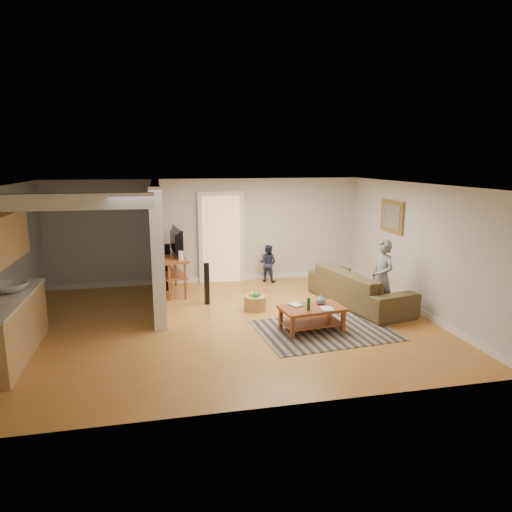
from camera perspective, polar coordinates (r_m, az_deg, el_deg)
The scene contains 11 objects.
ground at distance 8.47m, azimuth -3.55°, elevation -8.34°, with size 7.50×7.50×0.00m, color olive.
room_shell at distance 8.42m, azimuth -11.31°, elevation 1.62°, with size 7.54×6.02×2.52m.
area_rug at distance 8.18m, azimuth 8.63°, elevation -9.15°, with size 2.31×1.69×0.01m, color black.
sofa at distance 9.73m, azimuth 12.69°, elevation -5.90°, with size 2.49×0.97×0.73m, color #4D4826.
coffee_table at distance 8.07m, azimuth 7.07°, elevation -6.95°, with size 1.16×0.77×0.64m.
tv_console at distance 10.29m, azimuth -10.36°, elevation -0.40°, with size 0.69×1.40×1.16m.
speaker_left at distance 9.44m, azimuth -6.17°, elevation -3.45°, with size 0.09×0.09×0.88m, color black.
speaker_right at distance 10.55m, azimuth -10.94°, elevation -1.39°, with size 0.11×0.11×1.08m, color black.
toy_basket at distance 9.11m, azimuth -0.10°, elevation -5.78°, with size 0.44×0.44×0.39m.
child at distance 9.30m, azimuth 15.27°, elevation -6.88°, with size 0.53×0.35×1.45m, color gray.
toddler at distance 11.26m, azimuth 1.49°, elevation -3.18°, with size 0.45×0.35×0.92m, color #202942.
Camera 1 is at (-1.15, -7.86, 2.92)m, focal length 32.00 mm.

